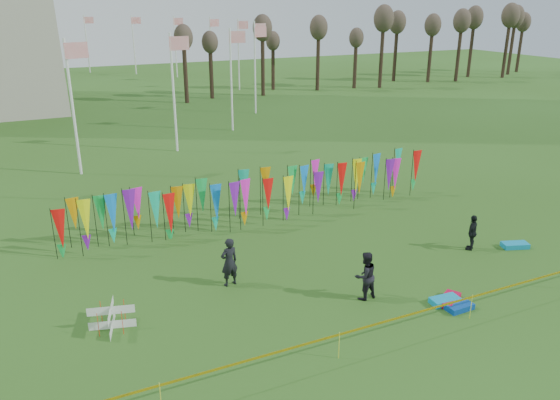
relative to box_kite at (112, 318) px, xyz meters
name	(u,v)px	position (x,y,z in m)	size (l,w,h in m)	color
ground	(364,318)	(7.72, -2.93, -0.42)	(160.00, 160.00, 0.00)	#284A15
banner_row	(261,191)	(8.00, 6.51, 1.05)	(18.64, 0.64, 2.36)	black
caution_tape_near	(387,322)	(7.49, -4.41, 0.36)	(26.00, 0.02, 0.90)	yellow
tree_line	(388,33)	(39.72, 41.07, 5.75)	(53.92, 1.92, 7.84)	#34241A
box_kite	(112,318)	(0.00, 0.00, 0.00)	(0.76, 0.76, 0.84)	red
person_left	(229,262)	(4.44, 1.15, 0.52)	(0.69, 0.50, 1.88)	black
person_mid	(365,276)	(8.44, -1.80, 0.47)	(0.87, 0.54, 1.79)	black
person_right	(472,232)	(14.82, -0.28, 0.36)	(0.91, 0.52, 1.56)	black
kite_bag_turquoise	(445,300)	(10.82, -3.29, -0.32)	(1.04, 0.52, 0.21)	#0D96CD
kite_bag_blue	(459,307)	(10.99, -3.83, -0.32)	(0.96, 0.50, 0.20)	#09409E
kite_bag_red	(449,300)	(10.99, -3.31, -0.32)	(1.11, 0.51, 0.20)	#B60C36
kite_bag_teal	(515,245)	(16.68, -0.96, -0.32)	(1.10, 0.53, 0.21)	#0E8FC5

